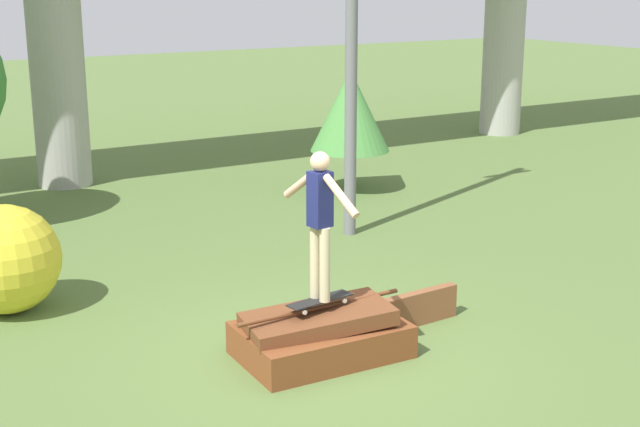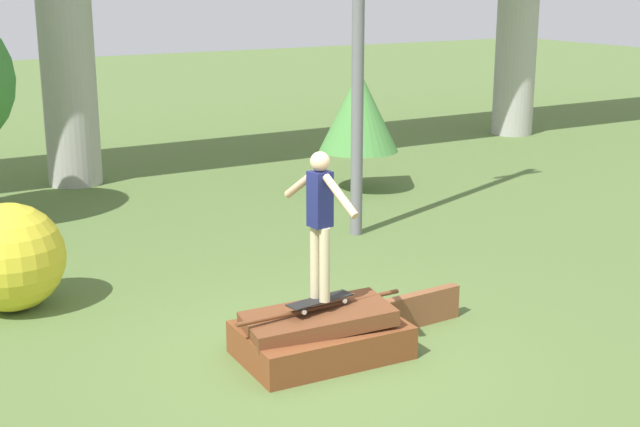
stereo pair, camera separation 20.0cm
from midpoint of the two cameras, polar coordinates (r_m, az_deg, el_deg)
name	(u,v)px [view 2 (the right image)]	position (r m, az deg, el deg)	size (l,w,h in m)	color
ground_plane	(321,355)	(10.39, 0.63, -9.05)	(80.00, 80.00, 0.00)	#567038
scrap_pile	(320,335)	(10.27, 0.59, -7.77)	(2.12, 1.29, 0.61)	brown
scrap_plank_loose	(419,309)	(11.23, 6.90, -6.09)	(1.19, 0.19, 0.43)	brown
skateboard	(320,300)	(10.08, 0.57, -5.58)	(0.84, 0.31, 0.09)	black
skater	(320,215)	(9.77, 0.59, -0.07)	(0.25, 1.26, 1.69)	#C6B78E
tree_behind_right	(359,111)	(17.78, 2.83, 6.57)	(1.59, 1.59, 2.45)	brown
bush_yellow_flowering	(10,257)	(12.16, -18.78, -2.67)	(1.42, 1.42, 1.42)	gold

